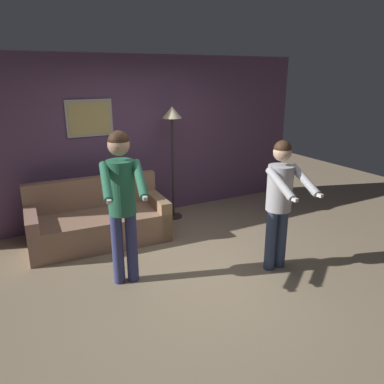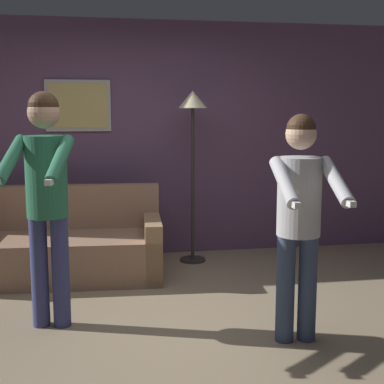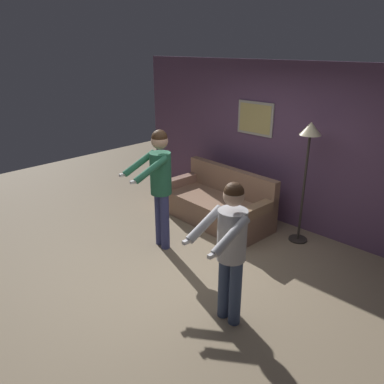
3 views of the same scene
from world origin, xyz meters
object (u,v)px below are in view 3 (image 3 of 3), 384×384
object	(u,v)px
torchiere_lamp	(309,146)
person_standing_left	(160,178)
couch	(218,205)
person_standing_right	(230,243)

from	to	relation	value
torchiere_lamp	person_standing_left	distance (m)	2.14
torchiere_lamp	person_standing_left	world-z (taller)	torchiere_lamp
couch	torchiere_lamp	world-z (taller)	torchiere_lamp
person_standing_left	person_standing_right	size ratio (longest dim) A/B	1.10
couch	person_standing_left	distance (m)	1.48
torchiere_lamp	person_standing_left	size ratio (longest dim) A/B	1.04
couch	torchiere_lamp	xyz separation A→B (m)	(1.35, 0.34, 1.22)
couch	torchiere_lamp	size ratio (longest dim) A/B	1.07
couch	torchiere_lamp	bearing A→B (deg)	14.17
torchiere_lamp	person_standing_right	distance (m)	2.25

